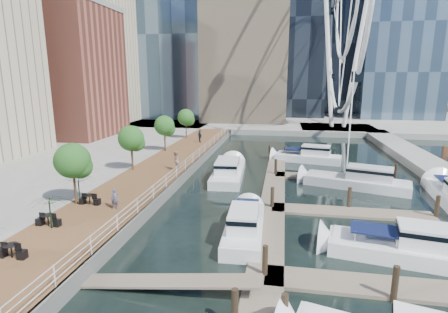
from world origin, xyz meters
The scene contains 17 objects.
ground centered at (0.00, 0.00, 0.00)m, with size 520.00×520.00×0.00m, color black.
boardwalk centered at (-9.00, 15.00, 0.50)m, with size 6.00×60.00×1.00m, color brown.
seawall centered at (-6.00, 15.00, 0.50)m, with size 0.25×60.00×1.00m, color #595954.
land_far centered at (0.00, 102.00, 0.50)m, with size 200.00×114.00×1.00m, color gray.
breakwater centered at (20.00, 20.00, 0.50)m, with size 4.00×60.00×1.00m, color gray.
pier centered at (14.00, 52.00, 0.50)m, with size 14.00×12.00×1.00m, color gray.
railing centered at (-6.10, 15.00, 1.52)m, with size 0.10×60.00×1.05m, color white, non-canonical shape.
floating_docks centered at (7.97, 9.98, 0.49)m, with size 16.00×34.00×2.60m.
midrise_condos centered at (-33.57, 26.82, 13.42)m, with size 19.00×67.00×28.00m.
street_trees centered at (-11.40, 14.00, 4.29)m, with size 2.60×42.60×4.60m.
cafe_tables centered at (-10.40, -2.00, 1.37)m, with size 2.50×13.70×0.74m.
yacht_foreground centered at (11.11, 1.29, 0.00)m, with size 2.65×9.91×2.15m, color white, non-canonical shape.
pedestrian_near centered at (-8.00, 3.48, 1.75)m, with size 0.54×0.36×1.49m, color #494A61.
pedestrian_mid centered at (-7.03, 14.64, 1.99)m, with size 0.96×0.75×1.97m, color #9B746B.
pedestrian_far centered at (-8.42, 30.83, 1.90)m, with size 1.05×0.44×1.80m, color #2F343B.
moored_yachts centered at (9.10, 12.62, 0.00)m, with size 23.78×37.05×11.50m.
cafe_seating centered at (-10.61, -1.02, 2.13)m, with size 3.54×12.36×2.37m.
Camera 1 is at (3.71, -18.49, 10.10)m, focal length 28.00 mm.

